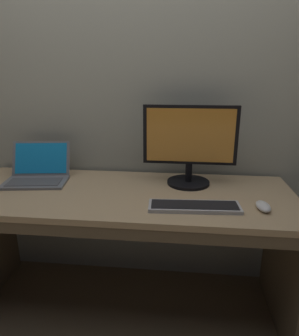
{
  "coord_description": "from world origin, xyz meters",
  "views": [
    {
      "loc": [
        0.31,
        -1.52,
        1.38
      ],
      "look_at": [
        0.14,
        0.0,
        0.89
      ],
      "focal_mm": 32.67,
      "sensor_mm": 36.0,
      "label": 1
    }
  ],
  "objects_px": {
    "external_monitor": "(190,146)",
    "computer_mouse": "(263,206)",
    "wired_keyboard": "(194,206)",
    "laptop_space_gray": "(37,175)"
  },
  "relations": [
    {
      "from": "laptop_space_gray",
      "to": "external_monitor",
      "type": "distance_m",
      "value": 0.91
    },
    {
      "from": "wired_keyboard",
      "to": "computer_mouse",
      "type": "height_order",
      "value": "computer_mouse"
    },
    {
      "from": "computer_mouse",
      "to": "wired_keyboard",
      "type": "bearing_deg",
      "value": 178.36
    },
    {
      "from": "external_monitor",
      "to": "wired_keyboard",
      "type": "xyz_separation_m",
      "value": [
        0.02,
        -0.33,
        -0.22
      ]
    },
    {
      "from": "external_monitor",
      "to": "wired_keyboard",
      "type": "relative_size",
      "value": 1.18
    },
    {
      "from": "laptop_space_gray",
      "to": "wired_keyboard",
      "type": "distance_m",
      "value": 0.96
    },
    {
      "from": "external_monitor",
      "to": "wired_keyboard",
      "type": "bearing_deg",
      "value": -85.75
    },
    {
      "from": "laptop_space_gray",
      "to": "computer_mouse",
      "type": "xyz_separation_m",
      "value": [
        1.24,
        -0.26,
        -0.02
      ]
    },
    {
      "from": "external_monitor",
      "to": "computer_mouse",
      "type": "height_order",
      "value": "external_monitor"
    },
    {
      "from": "wired_keyboard",
      "to": "computer_mouse",
      "type": "distance_m",
      "value": 0.32
    }
  ]
}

